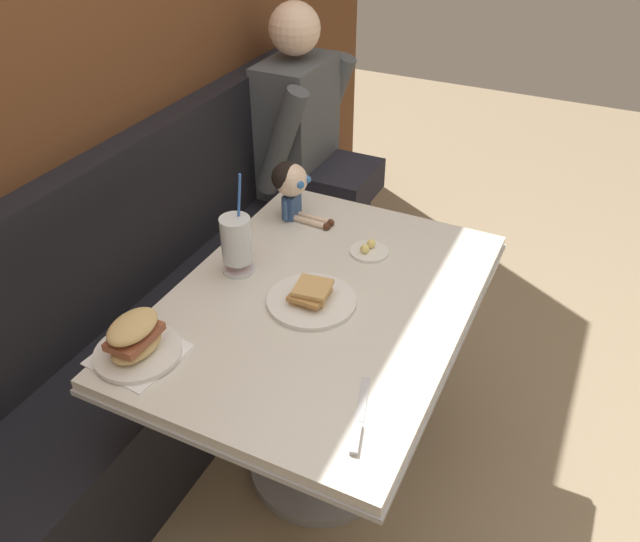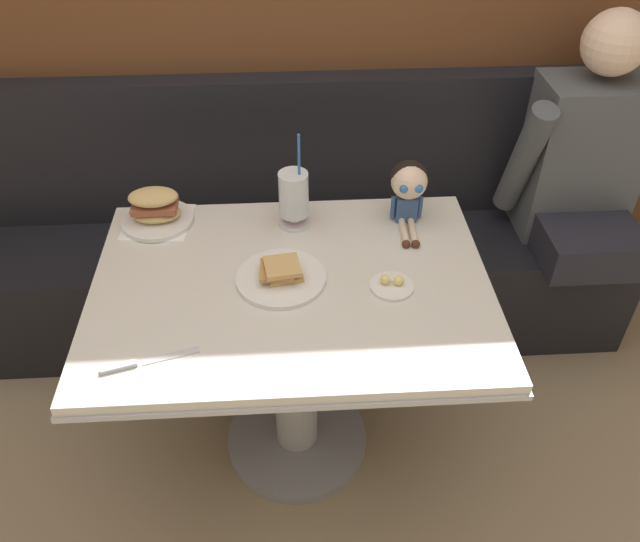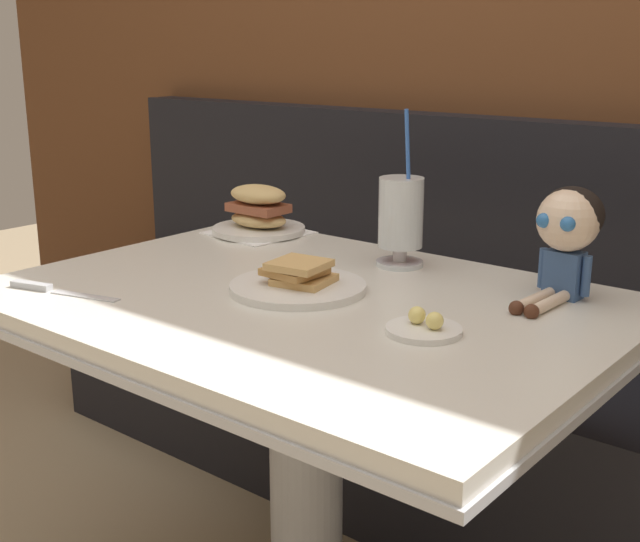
{
  "view_description": "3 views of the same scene",
  "coord_description": "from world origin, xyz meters",
  "px_view_note": "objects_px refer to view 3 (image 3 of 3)",
  "views": [
    {
      "loc": [
        -1.28,
        -0.44,
        1.85
      ],
      "look_at": [
        -0.02,
        0.17,
        0.85
      ],
      "focal_mm": 35.94,
      "sensor_mm": 36.0,
      "label": 1
    },
    {
      "loc": [
        0.0,
        -1.14,
        1.88
      ],
      "look_at": [
        0.08,
        0.16,
        0.8
      ],
      "focal_mm": 35.54,
      "sensor_mm": 36.0,
      "label": 2
    },
    {
      "loc": [
        0.92,
        -0.91,
        1.18
      ],
      "look_at": [
        -0.01,
        0.24,
        0.77
      ],
      "focal_mm": 46.56,
      "sensor_mm": 36.0,
      "label": 3
    }
  ],
  "objects_px": {
    "butter_saucer": "(424,327)",
    "sandwich_plate": "(258,214)",
    "toast_plate": "(298,283)",
    "seated_doll": "(568,226)",
    "milkshake_glass": "(401,217)",
    "butter_knife": "(46,288)"
  },
  "relations": [
    {
      "from": "toast_plate",
      "to": "milkshake_glass",
      "type": "relative_size",
      "value": 0.79
    },
    {
      "from": "seated_doll",
      "to": "milkshake_glass",
      "type": "bearing_deg",
      "value": -179.48
    },
    {
      "from": "sandwich_plate",
      "to": "butter_knife",
      "type": "height_order",
      "value": "sandwich_plate"
    },
    {
      "from": "butter_saucer",
      "to": "seated_doll",
      "type": "relative_size",
      "value": 0.54
    },
    {
      "from": "sandwich_plate",
      "to": "toast_plate",
      "type": "bearing_deg",
      "value": -38.17
    },
    {
      "from": "seated_doll",
      "to": "butter_saucer",
      "type": "bearing_deg",
      "value": -105.83
    },
    {
      "from": "toast_plate",
      "to": "milkshake_glass",
      "type": "height_order",
      "value": "milkshake_glass"
    },
    {
      "from": "butter_knife",
      "to": "seated_doll",
      "type": "height_order",
      "value": "seated_doll"
    },
    {
      "from": "butter_knife",
      "to": "seated_doll",
      "type": "distance_m",
      "value": 0.94
    },
    {
      "from": "milkshake_glass",
      "to": "butter_saucer",
      "type": "height_order",
      "value": "milkshake_glass"
    },
    {
      "from": "milkshake_glass",
      "to": "butter_saucer",
      "type": "bearing_deg",
      "value": -50.7
    },
    {
      "from": "toast_plate",
      "to": "sandwich_plate",
      "type": "height_order",
      "value": "sandwich_plate"
    },
    {
      "from": "butter_knife",
      "to": "seated_doll",
      "type": "xyz_separation_m",
      "value": [
        0.75,
        0.56,
        0.12
      ]
    },
    {
      "from": "sandwich_plate",
      "to": "seated_doll",
      "type": "bearing_deg",
      "value": -2.31
    },
    {
      "from": "toast_plate",
      "to": "seated_doll",
      "type": "xyz_separation_m",
      "value": [
        0.39,
        0.27,
        0.11
      ]
    },
    {
      "from": "milkshake_glass",
      "to": "seated_doll",
      "type": "height_order",
      "value": "milkshake_glass"
    },
    {
      "from": "milkshake_glass",
      "to": "sandwich_plate",
      "type": "distance_m",
      "value": 0.43
    },
    {
      "from": "butter_saucer",
      "to": "sandwich_plate",
      "type": "bearing_deg",
      "value": 152.95
    },
    {
      "from": "milkshake_glass",
      "to": "seated_doll",
      "type": "distance_m",
      "value": 0.35
    },
    {
      "from": "butter_knife",
      "to": "milkshake_glass",
      "type": "bearing_deg",
      "value": 54.15
    },
    {
      "from": "sandwich_plate",
      "to": "seated_doll",
      "type": "height_order",
      "value": "seated_doll"
    },
    {
      "from": "butter_knife",
      "to": "sandwich_plate",
      "type": "bearing_deg",
      "value": 92.15
    }
  ]
}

